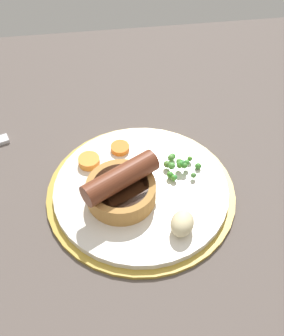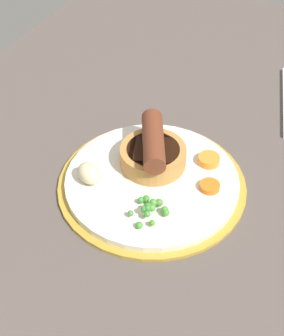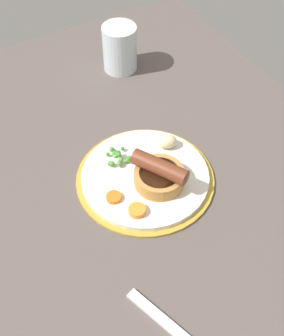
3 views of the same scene
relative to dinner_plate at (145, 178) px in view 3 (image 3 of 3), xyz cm
name	(u,v)px [view 3 (image 3 of 3)]	position (x,y,z in cm)	size (l,w,h in cm)	color
dining_table	(149,197)	(-2.72, 0.79, -2.07)	(110.00, 80.00, 3.00)	#564C47
dinner_plate	(145,178)	(0.00, 0.00, 0.00)	(25.15, 25.15, 1.40)	#B79333
sausage_pudding	(158,173)	(-2.36, -1.30, 2.97)	(10.22, 8.94, 5.54)	#BC8442
pea_pile	(118,157)	(5.49, 2.60, 1.79)	(5.15, 4.84, 1.82)	#4B883D
potato_chunk_0	(167,142)	(4.12, -7.08, 2.15)	(3.69, 2.81, 2.63)	beige
carrot_slice_1	(137,210)	(-6.52, 5.29, 1.36)	(2.94, 2.94, 1.06)	orange
carrot_slice_2	(114,197)	(-2.03, 7.38, 1.22)	(2.64, 2.64, 0.77)	orange
fork	(176,332)	(-26.77, 10.18, -0.27)	(18.00, 1.60, 0.60)	silver
drinking_glass	(120,48)	(31.77, -11.68, 4.65)	(7.61, 7.61, 10.44)	silver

